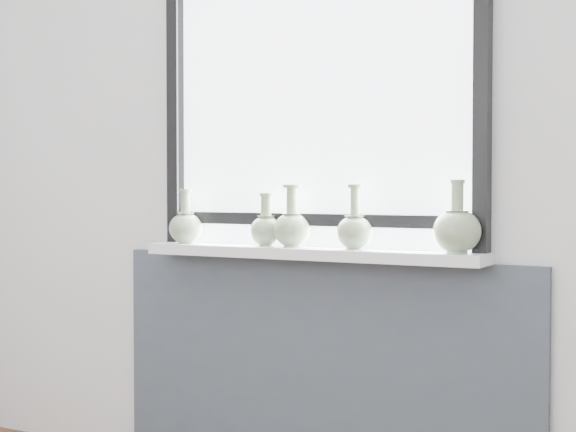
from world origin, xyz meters
The scene contains 9 objects.
back_wall centered at (0.00, 1.81, 1.30)m, with size 3.60×0.02×2.60m, color silver.
apron_panel centered at (0.00, 1.78, 0.43)m, with size 1.70×0.03×0.86m, color #3F4755.
windowsill centered at (0.00, 1.71, 0.88)m, with size 1.32×0.18×0.04m, color white.
window centered at (0.00, 1.77, 1.44)m, with size 1.30×0.06×1.05m.
vase_a centered at (-0.53, 1.69, 0.97)m, with size 0.13×0.13×0.21m.
vase_b centered at (-0.18, 1.71, 0.97)m, with size 0.12×0.12×0.20m.
vase_c centered at (-0.07, 1.71, 0.98)m, with size 0.14×0.14×0.23m.
vase_d centered at (0.18, 1.71, 0.97)m, with size 0.13×0.13×0.23m.
vase_e centered at (0.56, 1.70, 0.98)m, with size 0.16×0.16×0.25m.
Camera 1 is at (1.46, -1.14, 1.12)m, focal length 55.00 mm.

